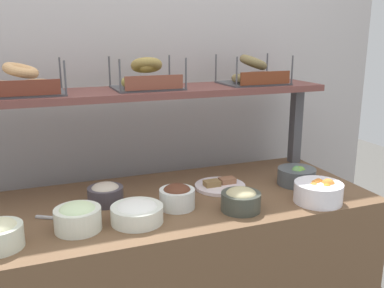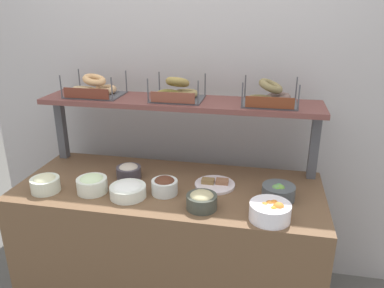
{
  "view_description": "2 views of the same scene",
  "coord_description": "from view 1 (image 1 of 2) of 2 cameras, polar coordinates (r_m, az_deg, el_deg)",
  "views": [
    {
      "loc": [
        -0.51,
        -1.59,
        1.52
      ],
      "look_at": [
        0.11,
        0.04,
        1.07
      ],
      "focal_mm": 40.05,
      "sensor_mm": 36.0,
      "label": 1
    },
    {
      "loc": [
        0.51,
        -1.84,
        1.81
      ],
      "look_at": [
        0.11,
        0.1,
        1.07
      ],
      "focal_mm": 35.21,
      "sensor_mm": 36.0,
      "label": 2
    }
  ],
  "objects": [
    {
      "name": "bagel_basket_everything",
      "position": [
        1.94,
        -6.07,
        8.67
      ],
      "size": [
        0.3,
        0.25,
        0.15
      ],
      "color": "#4C4C51",
      "rests_on": "upper_shelf"
    },
    {
      "name": "bowl_veggie_mix",
      "position": [
        2.02,
        13.77,
        -4.1
      ],
      "size": [
        0.17,
        0.17,
        0.09
      ],
      "color": "#4D5356",
      "rests_on": "deli_counter"
    },
    {
      "name": "upper_shelf",
      "position": [
        1.95,
        -5.64,
        6.91
      ],
      "size": [
        1.66,
        0.32,
        0.03
      ],
      "primitive_type": "cube",
      "color": "brown",
      "rests_on": "shelf_riser_left"
    },
    {
      "name": "bowl_hummus",
      "position": [
        1.69,
        6.53,
        -7.34
      ],
      "size": [
        0.16,
        0.16,
        0.09
      ],
      "color": "#40453B",
      "rests_on": "deli_counter"
    },
    {
      "name": "bowl_tuna_salad",
      "position": [
        1.78,
        -11.46,
        -6.46
      ],
      "size": [
        0.14,
        0.14,
        0.09
      ],
      "color": "#453E46",
      "rests_on": "deli_counter"
    },
    {
      "name": "bagel_basket_plain",
      "position": [
        1.87,
        -21.76,
        7.49
      ],
      "size": [
        0.33,
        0.26,
        0.14
      ],
      "color": "#4C4C51",
      "rests_on": "upper_shelf"
    },
    {
      "name": "serving_spoon_near_plate",
      "position": [
        1.67,
        -16.48,
        -9.51
      ],
      "size": [
        0.16,
        0.1,
        0.01
      ],
      "color": "#B7B7BC",
      "rests_on": "deli_counter"
    },
    {
      "name": "back_wall",
      "position": [
        2.23,
        -7.55,
        6.12
      ],
      "size": [
        2.9,
        0.06,
        2.4
      ],
      "primitive_type": "cube",
      "color": "#B5AFAE",
      "rests_on": "ground_plane"
    },
    {
      "name": "shelf_riser_right",
      "position": [
        2.32,
        13.64,
        2.42
      ],
      "size": [
        0.05,
        0.05,
        0.4
      ],
      "primitive_type": "cube",
      "color": "#4C4C51",
      "rests_on": "deli_counter"
    },
    {
      "name": "bowl_fruit_salad",
      "position": [
        1.83,
        16.52,
        -6.1
      ],
      "size": [
        0.2,
        0.2,
        0.1
      ],
      "color": "white",
      "rests_on": "deli_counter"
    },
    {
      "name": "serving_plate_white",
      "position": [
        1.93,
        3.75,
        -5.53
      ],
      "size": [
        0.23,
        0.23,
        0.04
      ],
      "color": "white",
      "rests_on": "deli_counter"
    },
    {
      "name": "bowl_scallion_spread",
      "position": [
        1.57,
        -14.98,
        -9.32
      ],
      "size": [
        0.16,
        0.16,
        0.1
      ],
      "color": "white",
      "rests_on": "deli_counter"
    },
    {
      "name": "bowl_cream_cheese",
      "position": [
        1.59,
        -7.34,
        -8.99
      ],
      "size": [
        0.19,
        0.19,
        0.08
      ],
      "color": "white",
      "rests_on": "deli_counter"
    },
    {
      "name": "bagel_basket_poppy",
      "position": [
        2.13,
        8.1,
        9.16
      ],
      "size": [
        0.3,
        0.24,
        0.15
      ],
      "color": "#4C4C51",
      "rests_on": "upper_shelf"
    },
    {
      "name": "bowl_chocolate_spread",
      "position": [
        1.7,
        -2.04,
        -6.97
      ],
      "size": [
        0.14,
        0.14,
        0.1
      ],
      "color": "white",
      "rests_on": "deli_counter"
    }
  ]
}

